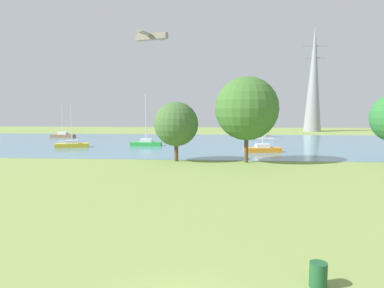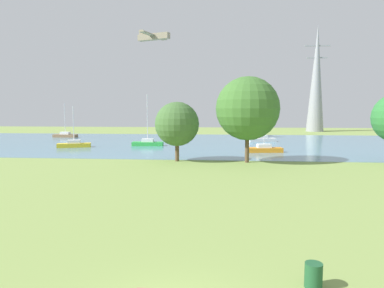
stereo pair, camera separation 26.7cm
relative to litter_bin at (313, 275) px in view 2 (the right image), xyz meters
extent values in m
plane|color=#7F994C|center=(-4.25, 19.53, -0.40)|extent=(160.00, 160.00, 0.00)
cylinder|color=#1E512D|center=(0.00, 0.00, 0.00)|extent=(0.56, 0.56, 0.80)
cube|color=#5888A1|center=(-4.25, 47.53, -0.39)|extent=(140.00, 40.00, 0.02)
cube|color=white|center=(3.82, 50.79, -0.08)|extent=(5.02, 2.62, 0.60)
cube|color=white|center=(3.82, 50.79, 0.47)|extent=(2.01, 1.51, 0.50)
cylinder|color=silver|center=(3.82, 50.79, 3.06)|extent=(0.10, 0.10, 5.68)
cube|color=brown|center=(-35.06, 56.95, -0.08)|extent=(4.85, 1.68, 0.60)
cube|color=white|center=(-35.06, 56.95, 0.47)|extent=(1.84, 1.17, 0.50)
cylinder|color=silver|center=(-35.06, 56.95, 3.40)|extent=(0.10, 0.10, 6.37)
cube|color=orange|center=(2.46, 35.49, -0.08)|extent=(4.96, 2.12, 0.60)
cube|color=white|center=(2.46, 35.49, 0.47)|extent=(1.93, 1.33, 0.50)
cylinder|color=silver|center=(2.46, 35.49, 3.00)|extent=(0.10, 0.10, 5.57)
cube|color=yellow|center=(-25.25, 39.03, -0.08)|extent=(5.03, 2.97, 0.60)
cube|color=white|center=(-25.25, 39.03, 0.47)|extent=(2.06, 1.62, 0.50)
cylinder|color=silver|center=(-25.25, 39.03, 3.03)|extent=(0.10, 0.10, 5.61)
cube|color=green|center=(-14.72, 42.19, -0.08)|extent=(4.87, 1.75, 0.60)
cube|color=white|center=(-14.72, 42.19, 0.47)|extent=(1.86, 1.19, 0.50)
cylinder|color=silver|center=(-14.72, 42.19, 3.92)|extent=(0.10, 0.10, 7.40)
cylinder|color=brown|center=(-7.98, 26.67, 0.80)|extent=(0.44, 0.44, 2.40)
sphere|color=#3F6532|center=(-7.98, 26.67, 3.69)|extent=(4.84, 4.84, 4.84)
cylinder|color=brown|center=(-0.38, 26.46, 1.30)|extent=(0.44, 0.44, 3.40)
sphere|color=#3C6C2D|center=(-0.38, 26.46, 5.38)|extent=(6.78, 6.78, 6.78)
cone|color=gray|center=(20.59, 81.49, 13.20)|extent=(4.40, 4.40, 27.19)
cube|color=gray|center=(20.59, 81.49, 21.35)|extent=(6.40, 0.30, 0.30)
cube|color=gray|center=(20.59, 81.49, 18.35)|extent=(5.20, 0.30, 0.30)
cube|color=gray|center=(-16.02, 54.25, 18.70)|extent=(6.40, 3.18, 1.10)
cube|color=gray|center=(-16.02, 54.25, 18.90)|extent=(3.85, 8.28, 0.16)
cube|color=gray|center=(-18.58, 55.16, 19.50)|extent=(0.89, 0.41, 1.50)
camera|label=1|loc=(-3.17, -10.94, 5.28)|focal=32.48mm
camera|label=2|loc=(-2.90, -10.91, 5.28)|focal=32.48mm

